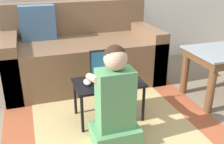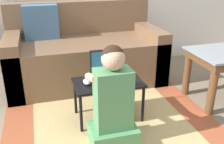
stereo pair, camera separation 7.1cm
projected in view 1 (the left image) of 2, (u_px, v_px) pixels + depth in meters
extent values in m
plane|color=#7F705B|center=(128.00, 129.00, 2.10)|extent=(16.00, 16.00, 0.00)
cube|color=#9E4C2D|center=(115.00, 128.00, 2.10)|extent=(1.72, 1.85, 0.01)
cube|color=tan|center=(115.00, 128.00, 2.10)|extent=(1.24, 1.33, 0.00)
cube|color=brown|center=(83.00, 61.00, 2.88)|extent=(1.63, 0.83, 0.48)
cube|color=brown|center=(76.00, 17.00, 3.01)|extent=(1.63, 0.18, 0.37)
cube|color=brown|center=(12.00, 64.00, 2.65)|extent=(0.16, 0.83, 0.58)
cube|color=brown|center=(144.00, 50.00, 3.08)|extent=(0.16, 0.83, 0.58)
cube|color=#426689|center=(38.00, 23.00, 2.74)|extent=(0.36, 0.14, 0.36)
cylinder|color=brown|center=(211.00, 88.00, 2.26)|extent=(0.07, 0.07, 0.47)
cylinder|color=brown|center=(185.00, 71.00, 2.61)|extent=(0.07, 0.07, 0.47)
cube|color=black|center=(108.00, 83.00, 2.13)|extent=(0.56, 0.33, 0.02)
cylinder|color=black|center=(82.00, 115.00, 2.00)|extent=(0.02, 0.02, 0.33)
cylinder|color=black|center=(143.00, 104.00, 2.14)|extent=(0.02, 0.02, 0.33)
cylinder|color=black|center=(75.00, 98.00, 2.25)|extent=(0.02, 0.02, 0.33)
cylinder|color=black|center=(130.00, 90.00, 2.39)|extent=(0.02, 0.02, 0.33)
cube|color=#232328|center=(107.00, 80.00, 2.13)|extent=(0.23, 0.23, 0.02)
cube|color=silver|center=(108.00, 80.00, 2.11)|extent=(0.19, 0.14, 0.00)
cube|color=#232328|center=(103.00, 62.00, 2.18)|extent=(0.23, 0.01, 0.22)
cube|color=teal|center=(103.00, 62.00, 2.18)|extent=(0.20, 0.00, 0.18)
ellipsoid|color=#B2B7C1|center=(87.00, 82.00, 2.08)|extent=(0.06, 0.10, 0.04)
cube|color=#518E5B|center=(115.00, 135.00, 1.91)|extent=(0.33, 0.26, 0.15)
cube|color=#518E5B|center=(115.00, 99.00, 1.80)|extent=(0.25, 0.17, 0.44)
sphere|color=tan|center=(115.00, 59.00, 1.68)|extent=(0.16, 0.16, 0.16)
sphere|color=black|center=(115.00, 56.00, 1.68)|extent=(0.15, 0.15, 0.15)
cylinder|color=tan|center=(93.00, 78.00, 1.83)|extent=(0.06, 0.28, 0.14)
cylinder|color=tan|center=(125.00, 74.00, 1.90)|extent=(0.06, 0.28, 0.14)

